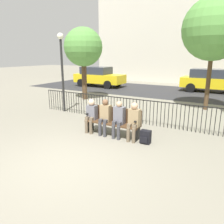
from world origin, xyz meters
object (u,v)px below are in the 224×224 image
at_px(park_bench, 113,120).
at_px(tree_1, 83,48).
at_px(parked_car_0, 99,76).
at_px(seated_person_3, 134,120).
at_px(tree_0, 214,29).
at_px(backpack, 145,137).
at_px(seated_person_0, 91,114).
at_px(lamp_post, 62,61).
at_px(seated_person_1, 105,115).
at_px(seated_person_2, 119,118).
at_px(parked_car_1, 211,80).

bearing_deg(park_bench, tree_1, 135.10).
distance_m(tree_1, parked_car_0, 5.90).
height_order(park_bench, seated_person_3, seated_person_3).
bearing_deg(tree_0, backpack, -100.44).
relative_size(park_bench, tree_0, 0.37).
xyz_separation_m(park_bench, tree_0, (2.20, 5.26, 3.20)).
bearing_deg(seated_person_0, backpack, -0.84).
xyz_separation_m(lamp_post, parked_car_0, (-3.20, 7.87, -1.49)).
xyz_separation_m(seated_person_1, seated_person_2, (0.51, -0.00, -0.01)).
height_order(seated_person_2, lamp_post, lamp_post).
bearing_deg(parked_car_0, backpack, -50.49).
relative_size(tree_0, parked_car_0, 1.22).
relative_size(seated_person_1, tree_0, 0.23).
bearing_deg(seated_person_1, seated_person_2, -0.05).
distance_m(seated_person_0, parked_car_0, 11.28).
xyz_separation_m(park_bench, backpack, (1.20, -0.16, -0.30)).
xyz_separation_m(tree_1, lamp_post, (0.94, -2.87, -0.65)).
xyz_separation_m(seated_person_1, backpack, (1.44, -0.03, -0.47)).
relative_size(seated_person_3, tree_0, 0.23).
xyz_separation_m(seated_person_3, tree_1, (-5.25, 4.58, 2.31)).
bearing_deg(seated_person_1, parked_car_1, 79.66).
distance_m(tree_1, lamp_post, 3.08).
distance_m(tree_0, parked_car_0, 10.27).
relative_size(park_bench, backpack, 4.67).
bearing_deg(lamp_post, parked_car_0, 112.13).
height_order(seated_person_3, parked_car_1, parked_car_1).
distance_m(tree_0, lamp_post, 6.94).
relative_size(backpack, parked_car_1, 0.10).
xyz_separation_m(seated_person_1, lamp_post, (-3.29, 1.71, 1.67)).
bearing_deg(parked_car_0, seated_person_1, -55.89).
xyz_separation_m(park_bench, seated_person_0, (-0.78, -0.13, 0.15)).
bearing_deg(seated_person_0, seated_person_1, 0.32).
bearing_deg(parked_car_1, backpack, -93.03).
bearing_deg(backpack, seated_person_3, 175.53).
height_order(seated_person_2, backpack, seated_person_2).
bearing_deg(parked_car_1, tree_1, -133.70).
bearing_deg(seated_person_3, tree_0, 75.32).
bearing_deg(backpack, seated_person_0, 179.16).
height_order(seated_person_0, lamp_post, lamp_post).
bearing_deg(parked_car_1, park_bench, -99.25).
bearing_deg(seated_person_1, parked_car_0, 124.11).
bearing_deg(tree_1, park_bench, -44.90).
relative_size(tree_1, lamp_post, 1.17).
bearing_deg(backpack, parked_car_0, 129.51).
height_order(tree_1, lamp_post, tree_1).
xyz_separation_m(seated_person_2, parked_car_0, (-7.00, 9.59, 0.18)).
distance_m(backpack, tree_0, 6.53).
bearing_deg(parked_car_0, tree_0, -25.17).
relative_size(seated_person_0, lamp_post, 0.33).
bearing_deg(tree_1, backpack, -39.15).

